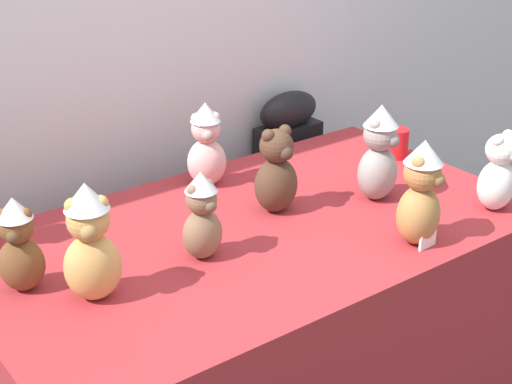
{
  "coord_description": "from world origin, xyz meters",
  "views": [
    {
      "loc": [
        -1.24,
        -1.42,
        1.88
      ],
      "look_at": [
        0.0,
        0.25,
        0.91
      ],
      "focal_mm": 53.9,
      "sensor_mm": 36.0,
      "label": 1
    }
  ],
  "objects_px": {
    "teddy_bear_chestnut": "(19,246)",
    "teddy_bear_blush": "(206,145)",
    "teddy_bear_snow": "(498,174)",
    "teddy_bear_cocoa": "(276,173)",
    "teddy_bear_caramel": "(421,194)",
    "teddy_bear_mocha": "(202,216)",
    "display_table": "(256,335)",
    "teddy_bear_honey": "(90,244)",
    "party_cup_red": "(397,143)",
    "teddy_bear_ash": "(379,154)",
    "instrument_case": "(287,198)"
  },
  "relations": [
    {
      "from": "instrument_case",
      "to": "teddy_bear_ash",
      "type": "bearing_deg",
      "value": -106.66
    },
    {
      "from": "instrument_case",
      "to": "teddy_bear_cocoa",
      "type": "height_order",
      "value": "teddy_bear_cocoa"
    },
    {
      "from": "display_table",
      "to": "teddy_bear_mocha",
      "type": "xyz_separation_m",
      "value": [
        -0.23,
        -0.05,
        0.52
      ]
    },
    {
      "from": "teddy_bear_caramel",
      "to": "teddy_bear_chestnut",
      "type": "bearing_deg",
      "value": 138.06
    },
    {
      "from": "teddy_bear_honey",
      "to": "teddy_bear_blush",
      "type": "bearing_deg",
      "value": 56.69
    },
    {
      "from": "display_table",
      "to": "teddy_bear_ash",
      "type": "xyz_separation_m",
      "value": [
        0.44,
        -0.07,
        0.55
      ]
    },
    {
      "from": "display_table",
      "to": "teddy_bear_ash",
      "type": "relative_size",
      "value": 5.31
    },
    {
      "from": "teddy_bear_caramel",
      "to": "teddy_bear_mocha",
      "type": "xyz_separation_m",
      "value": [
        -0.55,
        0.3,
        -0.03
      ]
    },
    {
      "from": "display_table",
      "to": "teddy_bear_caramel",
      "type": "bearing_deg",
      "value": -47.37
    },
    {
      "from": "teddy_bear_mocha",
      "to": "party_cup_red",
      "type": "height_order",
      "value": "teddy_bear_mocha"
    },
    {
      "from": "teddy_bear_honey",
      "to": "teddy_bear_chestnut",
      "type": "bearing_deg",
      "value": 154.07
    },
    {
      "from": "teddy_bear_snow",
      "to": "display_table",
      "type": "bearing_deg",
      "value": 146.06
    },
    {
      "from": "teddy_bear_caramel",
      "to": "teddy_bear_blush",
      "type": "distance_m",
      "value": 0.76
    },
    {
      "from": "teddy_bear_cocoa",
      "to": "teddy_bear_mocha",
      "type": "distance_m",
      "value": 0.37
    },
    {
      "from": "teddy_bear_chestnut",
      "to": "teddy_bear_snow",
      "type": "bearing_deg",
      "value": 15.15
    },
    {
      "from": "teddy_bear_blush",
      "to": "teddy_bear_mocha",
      "type": "relative_size",
      "value": 1.12
    },
    {
      "from": "display_table",
      "to": "party_cup_red",
      "type": "distance_m",
      "value": 0.89
    },
    {
      "from": "teddy_bear_cocoa",
      "to": "party_cup_red",
      "type": "distance_m",
      "value": 0.65
    },
    {
      "from": "teddy_bear_honey",
      "to": "party_cup_red",
      "type": "bearing_deg",
      "value": 31.53
    },
    {
      "from": "teddy_bear_snow",
      "to": "teddy_bear_cocoa",
      "type": "relative_size",
      "value": 0.92
    },
    {
      "from": "teddy_bear_blush",
      "to": "teddy_bear_ash",
      "type": "height_order",
      "value": "teddy_bear_ash"
    },
    {
      "from": "display_table",
      "to": "teddy_bear_mocha",
      "type": "relative_size",
      "value": 6.52
    },
    {
      "from": "display_table",
      "to": "teddy_bear_chestnut",
      "type": "height_order",
      "value": "teddy_bear_chestnut"
    },
    {
      "from": "instrument_case",
      "to": "teddy_bear_honey",
      "type": "distance_m",
      "value": 1.45
    },
    {
      "from": "teddy_bear_snow",
      "to": "teddy_bear_chestnut",
      "type": "relative_size",
      "value": 0.97
    },
    {
      "from": "teddy_bear_cocoa",
      "to": "teddy_bear_chestnut",
      "type": "distance_m",
      "value": 0.82
    },
    {
      "from": "teddy_bear_cocoa",
      "to": "party_cup_red",
      "type": "xyz_separation_m",
      "value": [
        0.64,
        0.09,
        -0.08
      ]
    },
    {
      "from": "teddy_bear_chestnut",
      "to": "party_cup_red",
      "type": "relative_size",
      "value": 2.43
    },
    {
      "from": "teddy_bear_chestnut",
      "to": "teddy_bear_ash",
      "type": "distance_m",
      "value": 1.15
    },
    {
      "from": "teddy_bear_cocoa",
      "to": "party_cup_red",
      "type": "bearing_deg",
      "value": 6.59
    },
    {
      "from": "teddy_bear_snow",
      "to": "teddy_bear_chestnut",
      "type": "height_order",
      "value": "teddy_bear_chestnut"
    },
    {
      "from": "teddy_bear_snow",
      "to": "teddy_bear_chestnut",
      "type": "xyz_separation_m",
      "value": [
        -1.39,
        0.43,
        0.01
      ]
    },
    {
      "from": "teddy_bear_snow",
      "to": "party_cup_red",
      "type": "height_order",
      "value": "teddy_bear_snow"
    },
    {
      "from": "teddy_bear_ash",
      "to": "party_cup_red",
      "type": "height_order",
      "value": "teddy_bear_ash"
    },
    {
      "from": "teddy_bear_caramel",
      "to": "teddy_bear_ash",
      "type": "height_order",
      "value": "teddy_bear_ash"
    },
    {
      "from": "teddy_bear_honey",
      "to": "teddy_bear_chestnut",
      "type": "height_order",
      "value": "teddy_bear_honey"
    },
    {
      "from": "teddy_bear_ash",
      "to": "party_cup_red",
      "type": "relative_size",
      "value": 2.94
    },
    {
      "from": "instrument_case",
      "to": "teddy_bear_blush",
      "type": "height_order",
      "value": "teddy_bear_blush"
    },
    {
      "from": "teddy_bear_snow",
      "to": "teddy_bear_mocha",
      "type": "bearing_deg",
      "value": 155.02
    },
    {
      "from": "instrument_case",
      "to": "teddy_bear_cocoa",
      "type": "relative_size",
      "value": 3.37
    },
    {
      "from": "teddy_bear_snow",
      "to": "teddy_bear_ash",
      "type": "height_order",
      "value": "teddy_bear_ash"
    },
    {
      "from": "party_cup_red",
      "to": "teddy_bear_mocha",
      "type": "bearing_deg",
      "value": -168.55
    },
    {
      "from": "teddy_bear_caramel",
      "to": "teddy_bear_cocoa",
      "type": "height_order",
      "value": "teddy_bear_caramel"
    },
    {
      "from": "display_table",
      "to": "teddy_bear_mocha",
      "type": "bearing_deg",
      "value": -166.47
    },
    {
      "from": "teddy_bear_chestnut",
      "to": "teddy_bear_cocoa",
      "type": "bearing_deg",
      "value": 30.55
    },
    {
      "from": "teddy_bear_mocha",
      "to": "teddy_bear_honey",
      "type": "bearing_deg",
      "value": 175.38
    },
    {
      "from": "display_table",
      "to": "teddy_bear_blush",
      "type": "xyz_separation_m",
      "value": [
        0.06,
        0.36,
        0.54
      ]
    },
    {
      "from": "teddy_bear_blush",
      "to": "teddy_bear_chestnut",
      "type": "relative_size",
      "value": 1.1
    },
    {
      "from": "instrument_case",
      "to": "teddy_bear_snow",
      "type": "xyz_separation_m",
      "value": [
        0.07,
        -0.96,
        0.43
      ]
    },
    {
      "from": "teddy_bear_chestnut",
      "to": "teddy_bear_blush",
      "type": "bearing_deg",
      "value": 52.27
    }
  ]
}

